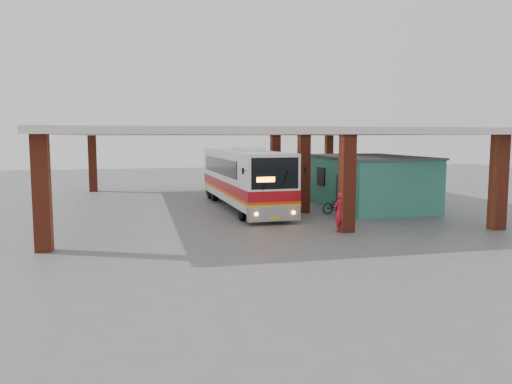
{
  "coord_description": "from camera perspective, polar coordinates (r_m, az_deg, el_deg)",
  "views": [
    {
      "loc": [
        -5.98,
        -23.55,
        4.26
      ],
      "look_at": [
        -0.46,
        0.0,
        1.56
      ],
      "focal_mm": 35.0,
      "sensor_mm": 36.0,
      "label": 1
    }
  ],
  "objects": [
    {
      "name": "pedestrian",
      "position": [
        22.61,
        9.58,
        -2.26
      ],
      "size": [
        0.76,
        0.62,
        1.81
      ],
      "primitive_type": "imported",
      "rotation": [
        0.0,
        0.0,
        3.46
      ],
      "color": "red",
      "rests_on": "ground"
    },
    {
      "name": "coach_bus",
      "position": [
        29.71,
        -1.41,
        1.65
      ],
      "size": [
        3.1,
        12.66,
        3.66
      ],
      "rotation": [
        0.0,
        0.0,
        0.04
      ],
      "color": "white",
      "rests_on": "ground"
    },
    {
      "name": "brick_columns",
      "position": [
        29.57,
        1.34,
        2.32
      ],
      "size": [
        20.1,
        21.6,
        4.35
      ],
      "color": "maroon",
      "rests_on": "ground"
    },
    {
      "name": "shop_building",
      "position": [
        30.79,
        12.81,
        1.18
      ],
      "size": [
        5.2,
        8.2,
        3.11
      ],
      "color": "#338071",
      "rests_on": "ground"
    },
    {
      "name": "canopy_roof",
      "position": [
        30.74,
        -1.04,
        6.81
      ],
      "size": [
        21.0,
        23.0,
        0.3
      ],
      "primitive_type": "cube",
      "color": "beige",
      "rests_on": "brick_columns"
    },
    {
      "name": "motorcycle",
      "position": [
        28.05,
        9.31,
        -1.46
      ],
      "size": [
        1.91,
        0.87,
        0.97
      ],
      "primitive_type": "imported",
      "rotation": [
        0.0,
        0.0,
        1.7
      ],
      "color": "black",
      "rests_on": "ground"
    },
    {
      "name": "ground",
      "position": [
        24.67,
        1.03,
        -3.58
      ],
      "size": [
        90.0,
        90.0,
        0.0
      ],
      "primitive_type": "plane",
      "color": "#515154",
      "rests_on": "ground"
    },
    {
      "name": "red_chair",
      "position": [
        33.18,
        6.39,
        -0.42
      ],
      "size": [
        0.53,
        0.53,
        0.79
      ],
      "rotation": [
        0.0,
        0.0,
        -0.33
      ],
      "color": "#B31813",
      "rests_on": "ground"
    }
  ]
}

